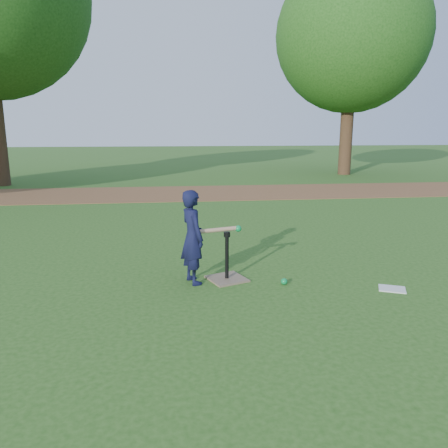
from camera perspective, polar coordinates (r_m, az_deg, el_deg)
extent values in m
plane|color=#285116|center=(5.42, -1.35, -7.65)|extent=(80.00, 80.00, 0.00)
cube|color=brown|center=(12.71, -4.64, 4.05)|extent=(24.00, 3.00, 0.01)
imported|color=black|center=(5.28, -4.13, -1.72)|extent=(0.40, 0.49, 1.15)
sphere|color=#0C863F|center=(5.39, 7.86, -7.44)|extent=(0.08, 0.08, 0.08)
cube|color=silver|center=(5.57, 21.10, -7.91)|extent=(0.37, 0.33, 0.01)
cube|color=#79634D|center=(5.52, 0.38, -7.17)|extent=(0.56, 0.56, 0.02)
cylinder|color=black|center=(5.43, 0.38, -4.29)|extent=(0.05, 0.05, 0.55)
cylinder|color=black|center=(5.35, 0.39, -1.37)|extent=(0.08, 0.08, 0.06)
cylinder|color=tan|center=(5.30, -0.87, -0.78)|extent=(0.59, 0.22, 0.05)
sphere|color=tan|center=(5.24, -4.09, -0.97)|extent=(0.06, 0.06, 0.06)
sphere|color=#0C863F|center=(5.40, 1.88, -0.60)|extent=(0.08, 0.08, 0.08)
cylinder|color=#382316|center=(18.44, 15.69, 11.57)|extent=(0.50, 0.50, 3.42)
sphere|color=#285B19|center=(18.76, 16.39, 22.60)|extent=(5.80, 5.80, 5.80)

